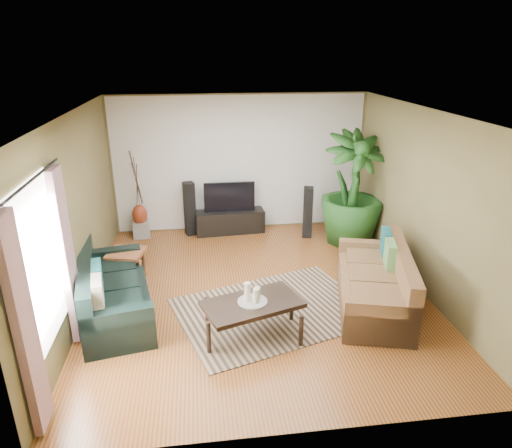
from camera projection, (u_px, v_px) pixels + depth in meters
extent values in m
plane|color=brown|center=(258.00, 292.00, 6.98)|extent=(5.50, 5.50, 0.00)
plane|color=white|center=(258.00, 113.00, 6.00)|extent=(5.50, 5.50, 0.00)
plane|color=olive|center=(240.00, 164.00, 9.03)|extent=(5.00, 0.00, 5.00)
plane|color=olive|center=(299.00, 314.00, 3.95)|extent=(5.00, 0.00, 5.00)
plane|color=olive|center=(76.00, 217.00, 6.19)|extent=(0.00, 5.50, 5.50)
plane|color=olive|center=(424.00, 202.00, 6.79)|extent=(0.00, 5.50, 5.50)
plane|color=white|center=(240.00, 164.00, 9.02)|extent=(4.90, 0.00, 4.90)
plane|color=white|center=(40.00, 266.00, 4.70)|extent=(0.00, 1.80, 1.80)
cube|color=gray|center=(25.00, 328.00, 4.10)|extent=(0.08, 0.35, 2.20)
cube|color=gray|center=(67.00, 257.00, 5.49)|extent=(0.08, 0.35, 2.20)
cylinder|color=black|center=(29.00, 182.00, 4.38)|extent=(0.03, 1.90, 0.03)
cube|color=black|center=(115.00, 287.00, 6.29)|extent=(1.25, 2.16, 0.85)
cube|color=brown|center=(374.00, 278.00, 6.51)|extent=(1.43, 2.23, 0.85)
cube|color=#9F7E5E|center=(274.00, 310.00, 6.50)|extent=(3.06, 2.56, 0.01)
cube|color=black|center=(253.00, 319.00, 5.85)|extent=(1.37, 1.02, 0.50)
cylinder|color=gray|center=(252.00, 301.00, 5.76)|extent=(0.38, 0.38, 0.02)
cylinder|color=#F2E5CC|center=(247.00, 291.00, 5.73)|extent=(0.08, 0.08, 0.24)
cylinder|color=beige|center=(256.00, 296.00, 5.69)|extent=(0.08, 0.08, 0.19)
cylinder|color=beige|center=(257.00, 293.00, 5.79)|extent=(0.08, 0.08, 0.16)
cube|color=black|center=(230.00, 222.00, 9.18)|extent=(1.39, 0.51, 0.45)
cube|color=black|center=(229.00, 197.00, 8.99)|extent=(1.00, 0.05, 0.59)
cube|color=black|center=(190.00, 209.00, 8.97)|extent=(0.25, 0.26, 1.07)
cube|color=black|center=(308.00, 212.00, 8.87)|extent=(0.22, 0.24, 1.01)
imported|color=#1A4617|center=(352.00, 189.00, 8.44)|extent=(1.41, 1.41, 2.11)
cylinder|color=black|center=(349.00, 234.00, 8.77)|extent=(0.39, 0.39, 0.30)
cube|color=gray|center=(141.00, 229.00, 8.99)|extent=(0.36, 0.36, 0.32)
ellipsoid|color=maroon|center=(140.00, 215.00, 8.88)|extent=(0.29, 0.29, 0.40)
cube|color=brown|center=(128.00, 268.00, 7.15)|extent=(0.63, 0.63, 0.56)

